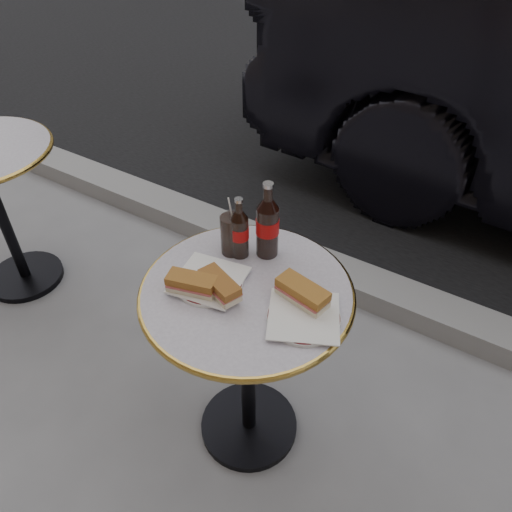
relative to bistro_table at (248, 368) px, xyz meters
The scene contains 13 objects.
ground 0.37m from the bistro_table, ahead, with size 80.00×80.00×0.00m, color gray.
asphalt_road 5.01m from the bistro_table, 90.00° to the left, with size 40.00×8.00×0.00m, color black.
curb 0.95m from the bistro_table, 90.00° to the left, with size 40.00×0.20×0.12m, color gray.
bistro_table is the anchor object (origin of this frame).
bistro_table_second 1.40m from the bistro_table, behind, with size 0.62×0.62×0.73m, color #BAB2C4, non-canonical shape.
plate_left 0.39m from the bistro_table, 160.55° to the right, with size 0.20×0.20×0.01m, color white.
plate_right 0.42m from the bistro_table, ahead, with size 0.20×0.20×0.01m, color silver.
sandwich_left_a 0.43m from the bistro_table, 141.41° to the right, with size 0.14×0.06×0.05m, color #9B6127.
sandwich_left_b 0.41m from the bistro_table, 129.77° to the right, with size 0.14×0.06×0.05m, color brown.
sandwich_right 0.43m from the bistro_table, 11.99° to the left, with size 0.15×0.07×0.05m, color #A06628.
cola_bottle_left 0.49m from the bistro_table, 130.31° to the left, with size 0.06×0.06×0.21m, color black, non-canonical shape.
cola_bottle_right 0.52m from the bistro_table, 101.22° to the left, with size 0.07×0.07×0.25m, color black, non-canonical shape.
cola_glass 0.47m from the bistro_table, 138.36° to the left, with size 0.07×0.07×0.14m, color black.
Camera 1 is at (0.56, -0.85, 1.73)m, focal length 35.00 mm.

